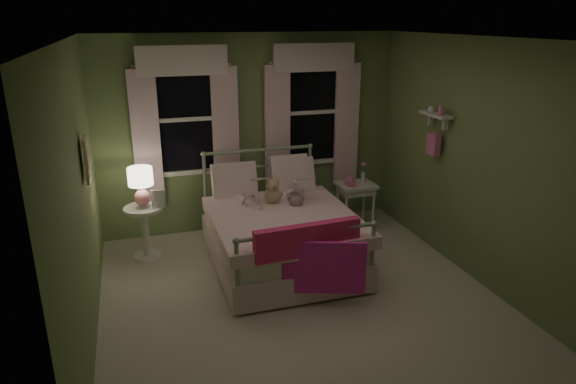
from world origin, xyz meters
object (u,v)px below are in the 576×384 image
object	(u,v)px
teddy_bear	(273,193)
table_lamp	(141,182)
bed	(280,233)
nightstand_left	(145,225)
child_right	(291,172)
child_left	(247,177)
nightstand_right	(356,191)

from	to	relation	value
teddy_bear	table_lamp	xyz separation A→B (m)	(-1.50, 0.35, 0.16)
bed	nightstand_left	world-z (taller)	bed
bed	child_right	bearing A→B (deg)	57.61
child_left	table_lamp	bearing A→B (deg)	-18.99
bed	table_lamp	bearing A→B (deg)	157.49
bed	child_right	xyz separation A→B (m)	(0.27, 0.43, 0.60)
child_left	nightstand_right	world-z (taller)	child_left
bed	teddy_bear	bearing A→B (deg)	91.15
bed	nightstand_left	distance (m)	1.63
child_left	table_lamp	distance (m)	1.23
table_lamp	child_left	bearing A→B (deg)	-8.88
child_left	nightstand_left	bearing A→B (deg)	-18.99
nightstand_right	nightstand_left	bearing A→B (deg)	-178.74
nightstand_left	child_right	bearing A→B (deg)	-6.11
teddy_bear	nightstand_right	world-z (taller)	teddy_bear
child_left	child_right	xyz separation A→B (m)	(0.56, 0.00, 0.01)
nightstand_left	table_lamp	bearing A→B (deg)	135.00
child_left	teddy_bear	size ratio (longest dim) A/B	2.42
nightstand_left	nightstand_right	xyz separation A→B (m)	(2.78, 0.06, 0.13)
child_right	table_lamp	world-z (taller)	child_right
bed	child_left	xyz separation A→B (m)	(-0.29, 0.43, 0.59)
teddy_bear	nightstand_left	world-z (taller)	teddy_bear
child_right	child_left	bearing A→B (deg)	10.63
bed	child_right	size ratio (longest dim) A/B	2.53
bed	table_lamp	distance (m)	1.73
bed	nightstand_right	world-z (taller)	bed
child_right	nightstand_left	bearing A→B (deg)	4.52
child_right	nightstand_right	bearing A→B (deg)	-155.26
bed	nightstand_right	xyz separation A→B (m)	(1.27, 0.68, 0.17)
child_right	nightstand_right	size ratio (longest dim) A/B	1.26
bed	child_left	distance (m)	0.78
bed	table_lamp	world-z (taller)	bed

